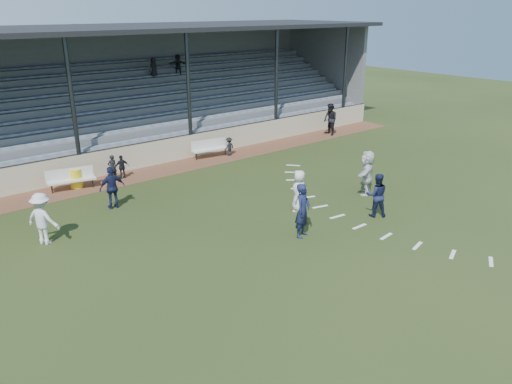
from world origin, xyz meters
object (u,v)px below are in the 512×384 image
bench_right (209,147)px  football (305,221)px  player_white_lead (299,191)px  player_navy_lead (303,210)px  trash_bin (76,178)px  bench_left (71,177)px  official (330,120)px

bench_right → football: (-2.15, -9.39, -0.47)m
player_white_lead → player_navy_lead: bearing=7.9°
trash_bin → player_white_lead: 9.98m
player_white_lead → player_navy_lead: (-1.51, -1.75, 0.14)m
trash_bin → player_navy_lead: size_ratio=0.44×
bench_left → football: bench_left is taller
football → official: bearing=39.1°
player_navy_lead → official: (11.57, 9.45, 0.02)m
football → trash_bin: bearing=119.1°
trash_bin → bench_right: bearing=1.7°
football → player_navy_lead: 1.39m
player_navy_lead → official: official is taller
bench_right → player_white_lead: bearing=-92.3°
bench_right → official: official is taller
trash_bin → official: (15.84, -0.44, 0.55)m
football → player_navy_lead: bearing=-139.4°
bench_right → football: bearing=-95.1°
trash_bin → player_white_lead: size_ratio=0.51×
football → player_navy_lead: player_navy_lead is taller
official → trash_bin: bearing=-82.4°
player_white_lead → player_navy_lead: player_navy_lead is taller
bench_left → player_navy_lead: size_ratio=1.05×
player_white_lead → player_navy_lead: 2.31m
trash_bin → player_navy_lead: (4.27, -9.88, 0.53)m
football → player_navy_lead: size_ratio=0.12×
bench_right → football: size_ratio=9.03×
bench_left → football: 10.54m
football → player_navy_lead: (-0.83, -0.71, 0.86)m
bench_left → trash_bin: bench_left is taller
player_navy_lead → official: size_ratio=1.00×
bench_left → trash_bin: 0.32m
football → player_white_lead: bearing=57.1°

